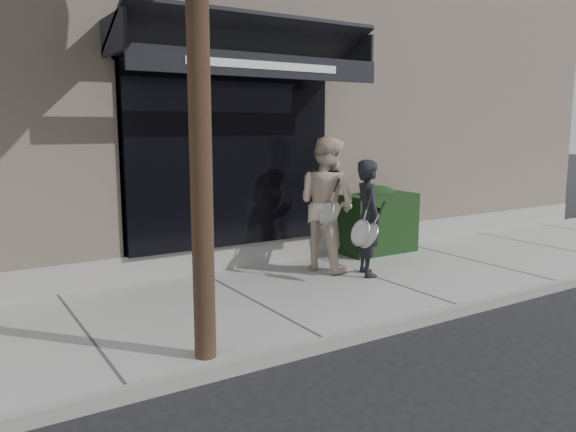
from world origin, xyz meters
TOP-DOWN VIEW (x-y plane):
  - ground at (0.00, 0.00)m, footprint 80.00×80.00m
  - sidewalk at (0.00, 0.00)m, footprint 20.00×3.00m
  - curb at (0.00, -1.55)m, footprint 20.00×0.10m
  - building_facade at (-0.01, 4.96)m, footprint 14.30×8.04m
  - hedge at (1.10, 1.25)m, footprint 1.30×0.70m
  - pedestrian_front at (-0.03, 0.15)m, footprint 0.79×0.89m
  - pedestrian_back at (-0.32, 0.75)m, footprint 0.96×1.11m

SIDE VIEW (x-z plane):
  - ground at x=0.00m, z-range 0.00..0.00m
  - sidewalk at x=0.00m, z-range 0.00..0.12m
  - curb at x=0.00m, z-range 0.00..0.14m
  - hedge at x=1.10m, z-range 0.09..1.23m
  - pedestrian_front at x=-0.03m, z-range 0.12..1.78m
  - pedestrian_back at x=-0.32m, z-range 0.12..2.10m
  - building_facade at x=-0.01m, z-range -0.08..5.56m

